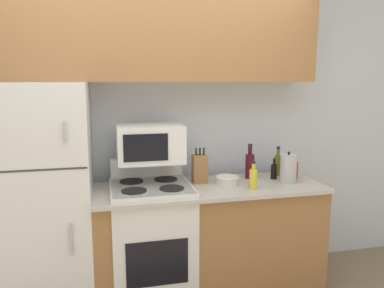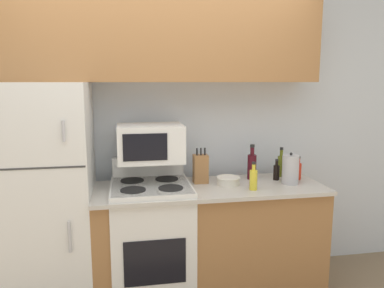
% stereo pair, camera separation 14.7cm
% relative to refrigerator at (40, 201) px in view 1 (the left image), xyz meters
% --- Properties ---
extents(wall_back, '(8.00, 0.05, 2.55)m').
position_rel_refrigerator_xyz_m(wall_back, '(0.91, 0.37, 0.41)').
color(wall_back, silver).
rests_on(wall_back, ground_plane).
extents(lower_cabinets, '(1.83, 0.65, 0.91)m').
position_rel_refrigerator_xyz_m(lower_cabinets, '(1.29, -0.04, -0.41)').
color(lower_cabinets, '#9E6B3D').
rests_on(lower_cabinets, ground_plane).
extents(refrigerator, '(0.76, 0.70, 1.74)m').
position_rel_refrigerator_xyz_m(refrigerator, '(0.00, 0.00, 0.00)').
color(refrigerator, white).
rests_on(refrigerator, ground_plane).
extents(upper_cabinets, '(2.59, 0.36, 0.72)m').
position_rel_refrigerator_xyz_m(upper_cabinets, '(0.91, 0.17, 1.23)').
color(upper_cabinets, '#9E6B3D').
rests_on(upper_cabinets, refrigerator).
extents(stove, '(0.62, 0.63, 1.11)m').
position_rel_refrigerator_xyz_m(stove, '(0.82, -0.05, -0.38)').
color(stove, white).
rests_on(stove, ground_plane).
extents(microwave, '(0.51, 0.39, 0.29)m').
position_rel_refrigerator_xyz_m(microwave, '(0.83, 0.06, 0.39)').
color(microwave, white).
rests_on(microwave, stove).
extents(knife_block, '(0.12, 0.10, 0.29)m').
position_rel_refrigerator_xyz_m(knife_block, '(1.24, 0.07, 0.16)').
color(knife_block, '#9E6B3D').
rests_on(knife_block, lower_cabinets).
extents(bowl, '(0.19, 0.19, 0.07)m').
position_rel_refrigerator_xyz_m(bowl, '(1.45, -0.03, 0.08)').
color(bowl, silver).
rests_on(bowl, lower_cabinets).
extents(bottle_hot_sauce, '(0.05, 0.05, 0.20)m').
position_rel_refrigerator_xyz_m(bottle_hot_sauce, '(2.08, 0.02, 0.12)').
color(bottle_hot_sauce, red).
rests_on(bottle_hot_sauce, lower_cabinets).
extents(bottle_olive_oil, '(0.06, 0.06, 0.26)m').
position_rel_refrigerator_xyz_m(bottle_olive_oil, '(1.97, 0.14, 0.15)').
color(bottle_olive_oil, '#5B6619').
rests_on(bottle_olive_oil, lower_cabinets).
extents(bottle_soy_sauce, '(0.05, 0.05, 0.18)m').
position_rel_refrigerator_xyz_m(bottle_soy_sauce, '(1.89, 0.04, 0.12)').
color(bottle_soy_sauce, black).
rests_on(bottle_soy_sauce, lower_cabinets).
extents(bottle_wine_red, '(0.08, 0.08, 0.30)m').
position_rel_refrigerator_xyz_m(bottle_wine_red, '(1.70, 0.11, 0.16)').
color(bottle_wine_red, '#470F19').
rests_on(bottle_wine_red, lower_cabinets).
extents(bottle_cooking_spray, '(0.06, 0.06, 0.22)m').
position_rel_refrigerator_xyz_m(bottle_cooking_spray, '(1.60, -0.20, 0.13)').
color(bottle_cooking_spray, gold).
rests_on(bottle_cooking_spray, lower_cabinets).
extents(kettle, '(0.14, 0.14, 0.26)m').
position_rel_refrigerator_xyz_m(kettle, '(1.96, -0.09, 0.16)').
color(kettle, '#B7B7BC').
rests_on(kettle, lower_cabinets).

